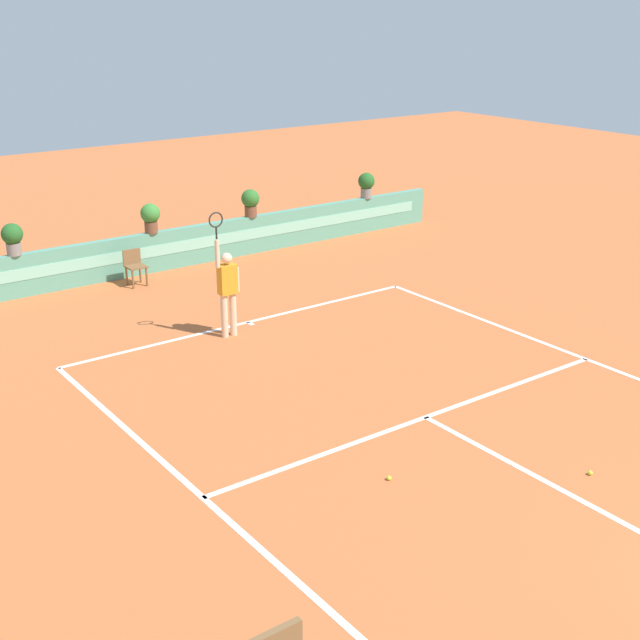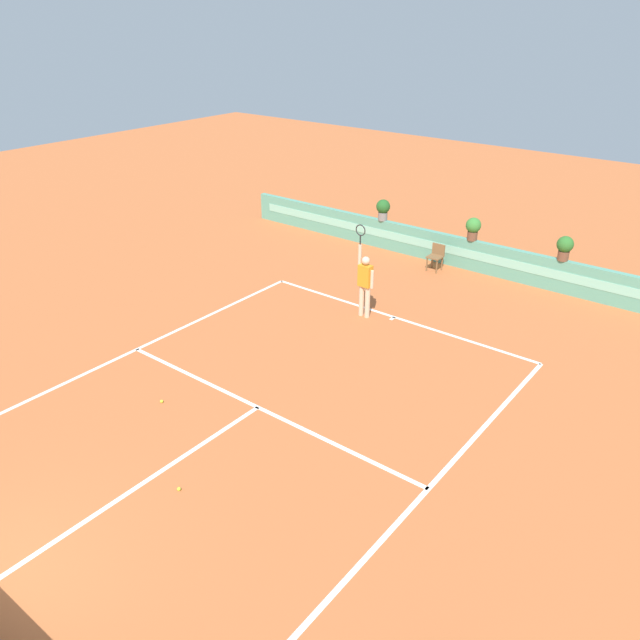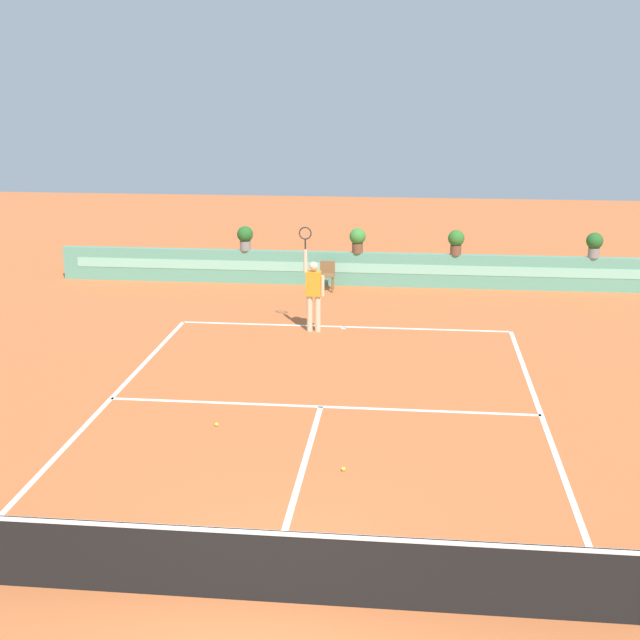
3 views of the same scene
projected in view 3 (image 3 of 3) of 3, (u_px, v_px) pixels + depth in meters
ground_plane at (318, 415)px, 16.21m from camera, size 60.00×60.00×0.00m
court_lines at (322, 401)px, 16.90m from camera, size 8.32×11.94×0.01m
net at (264, 563)px, 10.33m from camera, size 8.92×0.10×1.00m
back_wall_barrier at (356, 269)px, 26.02m from camera, size 18.00×0.21×1.00m
ball_kid_chair at (327, 274)px, 25.41m from camera, size 0.44×0.44×0.85m
tennis_player at (313, 290)px, 21.21m from camera, size 0.62×0.23×2.58m
tennis_ball_near_baseline at (343, 469)px, 13.90m from camera, size 0.07×0.07×0.07m
tennis_ball_mid_court at (217, 424)px, 15.67m from camera, size 0.07×0.07×0.07m
potted_plant_centre at (358, 239)px, 25.77m from camera, size 0.48×0.48×0.72m
potted_plant_left at (245, 237)px, 26.12m from camera, size 0.48×0.48×0.72m
potted_plant_right at (456, 241)px, 25.48m from camera, size 0.48×0.48×0.72m
potted_plant_far_right at (594, 243)px, 25.07m from camera, size 0.48×0.48×0.72m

